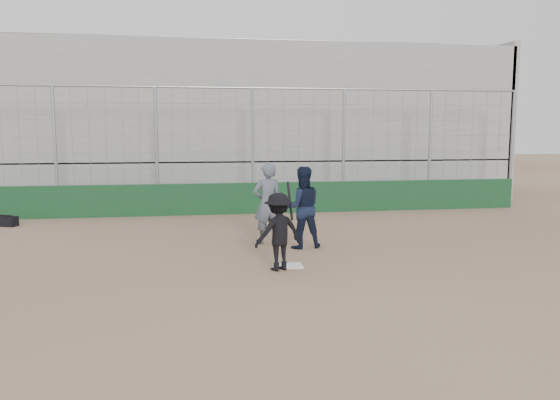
{
  "coord_description": "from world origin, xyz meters",
  "views": [
    {
      "loc": [
        -1.87,
        -10.4,
        2.7
      ],
      "look_at": [
        0.0,
        1.4,
        1.15
      ],
      "focal_mm": 35.0,
      "sensor_mm": 36.0,
      "label": 1
    }
  ],
  "objects": [
    {
      "name": "ground",
      "position": [
        0.0,
        0.0,
        0.0
      ],
      "size": [
        90.0,
        90.0,
        0.0
      ],
      "primitive_type": "plane",
      "color": "brown",
      "rests_on": "ground"
    },
    {
      "name": "home_plate",
      "position": [
        0.0,
        0.0,
        0.01
      ],
      "size": [
        0.44,
        0.44,
        0.02
      ],
      "primitive_type": "cube",
      "color": "white",
      "rests_on": "ground"
    },
    {
      "name": "backstop",
      "position": [
        0.0,
        7.0,
        0.96
      ],
      "size": [
        18.1,
        0.25,
        4.04
      ],
      "color": "#12381D",
      "rests_on": "ground"
    },
    {
      "name": "bleachers",
      "position": [
        0.0,
        11.95,
        2.92
      ],
      "size": [
        20.25,
        6.7,
        6.98
      ],
      "color": "gray",
      "rests_on": "ground"
    },
    {
      "name": "batter_at_plate",
      "position": [
        -0.29,
        -0.22,
        0.75
      ],
      "size": [
        1.11,
        0.87,
        1.68
      ],
      "color": "black",
      "rests_on": "ground"
    },
    {
      "name": "catcher_crouched",
      "position": [
        0.54,
        1.61,
        0.63
      ],
      "size": [
        0.99,
        0.81,
        1.25
      ],
      "color": "black",
      "rests_on": "ground"
    },
    {
      "name": "umpire",
      "position": [
        -0.16,
        2.25,
        0.87
      ],
      "size": [
        0.78,
        0.59,
        1.73
      ],
      "primitive_type": "imported",
      "rotation": [
        0.0,
        0.0,
        3.35
      ],
      "color": "#525B68",
      "rests_on": "ground"
    },
    {
      "name": "equipment_bag",
      "position": [
        -7.13,
        5.73,
        0.14
      ],
      "size": [
        0.72,
        0.52,
        0.32
      ],
      "color": "black",
      "rests_on": "ground"
    }
  ]
}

